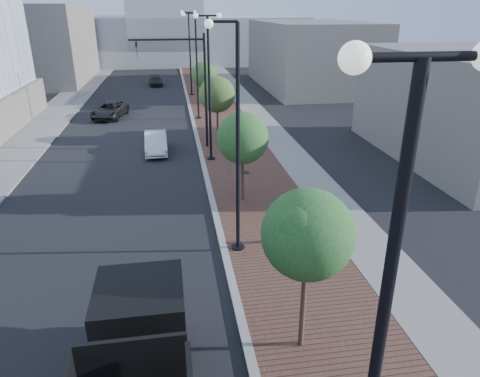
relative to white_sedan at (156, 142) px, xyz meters
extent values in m
cube|color=#4C2D23|center=(6.59, 15.51, -0.66)|extent=(7.00, 140.00, 0.12)
cube|color=slate|center=(9.29, 15.51, -0.65)|extent=(2.40, 140.00, 0.13)
cube|color=gray|center=(3.09, 15.51, -0.65)|extent=(0.30, 140.00, 0.14)
cube|color=slate|center=(-9.91, 15.51, -0.66)|extent=(4.00, 140.00, 0.12)
cube|color=black|center=(0.10, -20.66, 0.87)|extent=(2.35, 2.44, 2.42)
cube|color=black|center=(0.09, -19.16, 0.08)|extent=(2.24, 0.48, 1.21)
cube|color=black|center=(0.11, -23.12, 1.57)|extent=(2.33, 0.13, 1.86)
cylinder|color=black|center=(-0.88, -21.26, -0.20)|extent=(0.29, 1.03, 1.02)
cylinder|color=silver|center=(-0.88, -21.26, -0.20)|extent=(0.32, 0.56, 0.56)
cylinder|color=black|center=(1.08, -21.25, -0.20)|extent=(0.29, 1.03, 1.02)
cylinder|color=silver|center=(1.08, -21.25, -0.20)|extent=(0.32, 0.56, 0.56)
cylinder|color=black|center=(-0.89, -19.66, -0.20)|extent=(0.29, 1.03, 1.02)
cylinder|color=silver|center=(-0.89, -19.66, -0.20)|extent=(0.32, 0.56, 0.56)
cylinder|color=black|center=(1.07, -19.65, -0.20)|extent=(0.29, 1.03, 1.02)
cylinder|color=silver|center=(1.07, -19.65, -0.20)|extent=(0.32, 0.56, 0.56)
imported|color=silver|center=(0.00, 0.00, 0.00)|extent=(1.65, 4.39, 1.43)
imported|color=black|center=(-4.47, 11.48, 0.00)|extent=(3.42, 5.54, 1.43)
imported|color=black|center=(-0.63, 29.48, -0.12)|extent=(1.97, 4.23, 1.20)
imported|color=black|center=(7.56, -14.52, 0.11)|extent=(0.71, 0.61, 1.64)
cylinder|color=black|center=(3.69, -26.49, 8.40)|extent=(1.40, 0.10, 0.10)
sphere|color=silver|center=(2.99, -26.49, 8.40)|extent=(0.32, 0.32, 0.32)
cylinder|color=black|center=(3.69, -14.49, -0.62)|extent=(0.56, 0.56, 0.20)
cylinder|color=black|center=(3.69, -14.49, 3.90)|extent=(0.16, 0.16, 9.00)
cylinder|color=black|center=(3.19, -14.49, 8.40)|extent=(1.00, 0.10, 0.10)
sphere|color=silver|center=(2.69, -14.49, 8.33)|extent=(0.32, 0.32, 0.32)
cylinder|color=black|center=(3.69, -2.49, -0.62)|extent=(0.56, 0.56, 0.20)
cylinder|color=black|center=(3.69, -2.49, 3.90)|extent=(0.16, 0.16, 9.00)
cylinder|color=black|center=(3.69, -2.49, 8.40)|extent=(1.40, 0.10, 0.10)
sphere|color=silver|center=(2.99, -2.49, 8.40)|extent=(0.32, 0.32, 0.32)
sphere|color=silver|center=(4.39, -2.49, 8.40)|extent=(0.32, 0.32, 0.32)
cylinder|color=black|center=(3.69, 9.51, -0.62)|extent=(0.56, 0.56, 0.20)
cylinder|color=black|center=(3.69, 9.51, 3.90)|extent=(0.16, 0.16, 9.00)
cylinder|color=black|center=(3.19, 9.51, 8.40)|extent=(1.00, 0.10, 0.10)
sphere|color=silver|center=(2.69, 9.51, 8.33)|extent=(0.32, 0.32, 0.32)
cylinder|color=black|center=(3.69, 21.51, -0.62)|extent=(0.56, 0.56, 0.20)
cylinder|color=black|center=(3.69, 21.51, 3.90)|extent=(0.16, 0.16, 9.00)
cylinder|color=black|center=(3.69, 21.51, 8.40)|extent=(1.40, 0.10, 0.10)
sphere|color=silver|center=(2.99, 21.51, 8.40)|extent=(0.32, 0.32, 0.32)
sphere|color=silver|center=(4.39, 21.51, 8.40)|extent=(0.32, 0.32, 0.32)
cylinder|color=black|center=(3.69, 0.51, 3.28)|extent=(0.18, 0.18, 8.00)
cylinder|color=black|center=(1.19, 0.51, 6.88)|extent=(5.00, 0.12, 0.12)
imported|color=black|center=(-0.81, 0.51, 6.28)|extent=(0.16, 0.20, 1.00)
cylinder|color=#382619|center=(4.69, -20.49, 1.09)|extent=(0.16, 0.16, 3.62)
sphere|color=#1E501B|center=(4.69, -20.49, 3.16)|extent=(2.57, 2.57, 2.57)
sphere|color=#1E501B|center=(5.09, -20.19, 2.90)|extent=(1.80, 1.80, 1.80)
sphere|color=#1E501B|center=(4.39, -20.79, 3.52)|extent=(1.54, 1.54, 1.54)
cylinder|color=#382619|center=(4.69, -9.49, 0.91)|extent=(0.16, 0.16, 3.25)
sphere|color=#23571D|center=(4.69, -9.49, 2.77)|extent=(2.64, 2.64, 2.64)
sphere|color=#23571D|center=(5.09, -9.19, 2.54)|extent=(1.85, 1.85, 1.85)
sphere|color=#23571D|center=(4.39, -9.79, 3.10)|extent=(1.58, 1.58, 1.58)
cylinder|color=#382619|center=(4.69, 2.51, 0.92)|extent=(0.16, 0.16, 3.28)
sphere|color=#35551D|center=(4.69, 2.51, 2.80)|extent=(2.72, 2.72, 2.72)
sphere|color=#35551D|center=(5.09, 2.81, 2.56)|extent=(1.90, 1.90, 1.90)
sphere|color=#35551D|center=(4.39, 2.21, 3.12)|extent=(1.63, 1.63, 1.63)
cylinder|color=#382619|center=(4.69, 14.51, 0.83)|extent=(0.16, 0.16, 3.08)
sphere|color=#28511C|center=(4.69, 14.51, 2.59)|extent=(2.57, 2.57, 2.57)
sphere|color=#28511C|center=(5.09, 14.81, 2.37)|extent=(1.80, 1.80, 1.80)
sphere|color=#28511C|center=(4.39, 14.21, 2.90)|extent=(1.54, 1.54, 1.54)
cube|color=#9CA1A5|center=(1.09, 60.51, 3.28)|extent=(50.00, 28.00, 8.00)
cube|color=#65605A|center=(-16.91, 35.51, 4.28)|extent=(14.00, 20.00, 10.00)
cube|color=#66615C|center=(19.09, 25.51, 3.28)|extent=(12.00, 22.00, 8.00)
cube|color=#66605B|center=(21.09, -4.49, 2.78)|extent=(10.00, 16.00, 7.00)
cube|color=black|center=(5.49, -16.49, -0.59)|extent=(0.50, 0.50, 0.02)
cube|color=black|center=(5.49, -5.49, -0.59)|extent=(0.50, 0.50, 0.02)
camera|label=1|loc=(1.24, -30.58, 8.84)|focal=32.85mm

